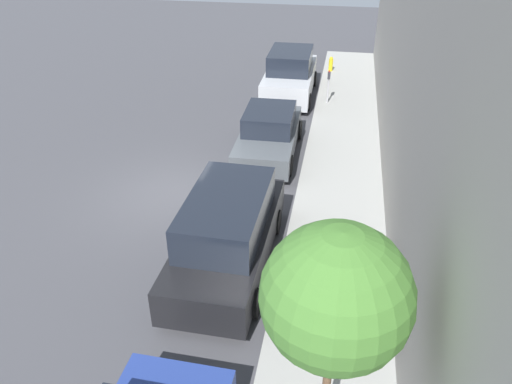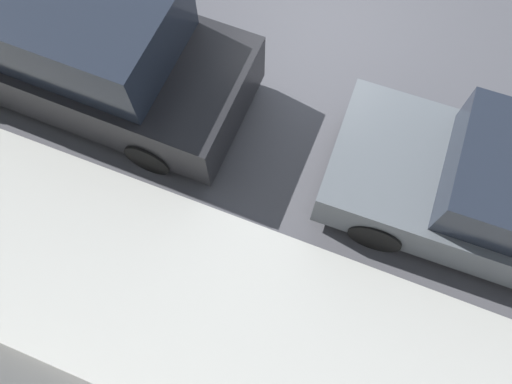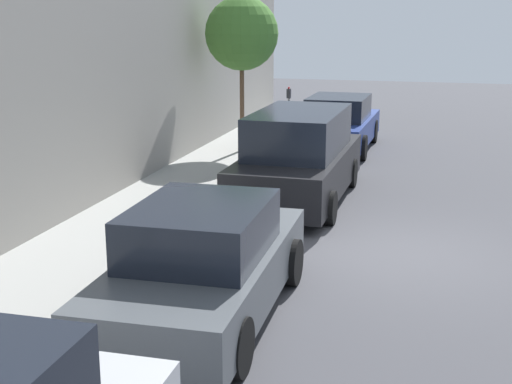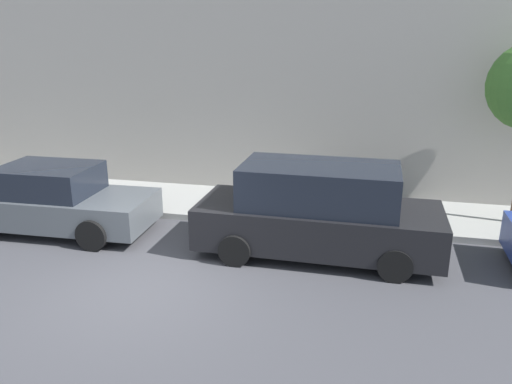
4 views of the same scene
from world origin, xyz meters
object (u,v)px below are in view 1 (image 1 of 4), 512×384
Objects in this scene: parked_sedan_third at (269,134)px; parked_suv_fourth at (290,75)px; parked_minivan_second at (228,233)px; fire_hydrant at (331,64)px; street_tree at (336,297)px; parking_meter_far at (328,83)px.

parked_suv_fourth is (-0.01, 5.74, 0.21)m from parked_sedan_third.
parked_minivan_second reaches higher than fire_hydrant.
parked_sedan_third is 9.35m from fire_hydrant.
parked_suv_fourth is 3.85m from fire_hydrant.
street_tree is 5.97× the size of fire_hydrant.
parked_minivan_second is 15.36m from fire_hydrant.
parked_sedan_third is at bearing -89.93° from parked_suv_fourth.
street_tree is at bearing -87.04° from parking_meter_far.
parked_sedan_third is 0.94× the size of parked_suv_fourth.
parked_suv_fourth is at bearing 90.07° from parked_sedan_third.
parked_minivan_second is at bearing -95.90° from fire_hydrant.
parked_suv_fourth is at bearing 98.75° from street_tree.
fire_hydrant is at bearing 80.23° from parked_sedan_third.
parked_suv_fourth is at bearing 90.07° from parked_minivan_second.
fire_hydrant is (-0.89, 19.59, -2.79)m from street_tree.
parking_meter_far is 0.33× the size of street_tree.
parked_suv_fourth is (-0.01, 11.80, 0.01)m from parked_minivan_second.
fire_hydrant is (-0.10, 4.40, -0.49)m from parking_meter_far.
parked_minivan_second is 11.80m from parked_suv_fourth.
parking_meter_far reaches higher than fire_hydrant.
parked_minivan_second is 6.06m from parked_sedan_third.
street_tree is (2.47, -10.37, 2.56)m from parked_sedan_third.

